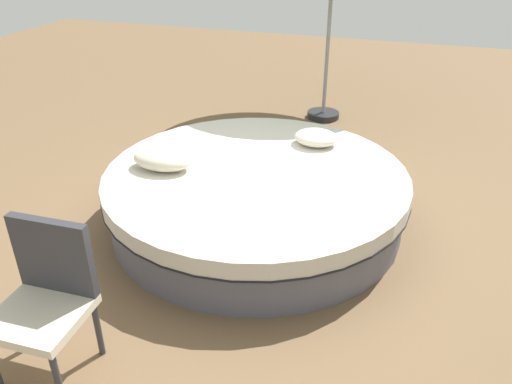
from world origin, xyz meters
The scene contains 5 objects.
ground_plane centered at (0.00, 0.00, 0.00)m, with size 16.00×16.00×0.00m, color brown.
round_bed centered at (0.00, 0.00, 0.26)m, with size 2.70×2.70×0.51m.
throw_pillow_0 centered at (-0.37, -0.76, 0.58)m, with size 0.42×0.35×0.15m, color silver.
throw_pillow_1 centered at (0.81, 0.19, 0.60)m, with size 0.54×0.34×0.18m, color beige.
patio_chair centered at (0.66, 1.97, 0.56)m, with size 0.54×0.52×0.98m.
Camera 1 is at (-1.26, 3.83, 2.54)m, focal length 35.80 mm.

